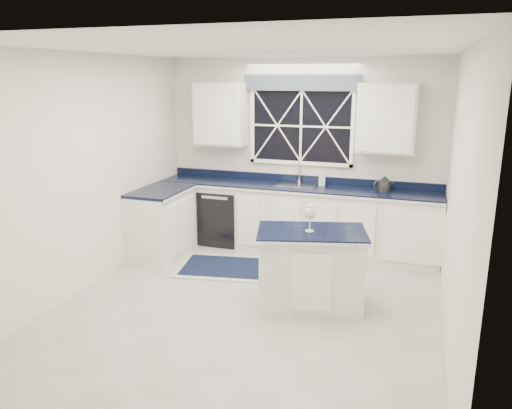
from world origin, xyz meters
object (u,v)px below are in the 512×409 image
(island, at_px, (311,268))
(faucet, at_px, (299,172))
(wine_glass, at_px, (310,213))
(dishwasher, at_px, (224,215))
(kettle, at_px, (384,184))
(soap_bottle, at_px, (322,179))

(island, bearing_deg, faucet, 93.05)
(island, xyz_separation_m, wine_glass, (-0.02, -0.03, 0.62))
(dishwasher, distance_m, wine_glass, 2.51)
(kettle, bearing_deg, faucet, 149.24)
(faucet, height_order, island, faucet)
(dishwasher, distance_m, kettle, 2.39)
(dishwasher, relative_size, faucet, 2.72)
(dishwasher, bearing_deg, soap_bottle, 5.04)
(faucet, relative_size, kettle, 1.10)
(kettle, relative_size, wine_glass, 0.97)
(island, relative_size, soap_bottle, 6.48)
(dishwasher, relative_size, wine_glass, 2.90)
(dishwasher, bearing_deg, island, -44.99)
(dishwasher, bearing_deg, kettle, 1.47)
(dishwasher, bearing_deg, wine_glass, -45.73)
(island, height_order, kettle, kettle)
(dishwasher, height_order, island, island)
(faucet, height_order, kettle, faucet)
(wine_glass, bearing_deg, faucet, 107.09)
(faucet, distance_m, soap_bottle, 0.36)
(soap_bottle, bearing_deg, wine_glass, -82.54)
(dishwasher, height_order, kettle, kettle)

